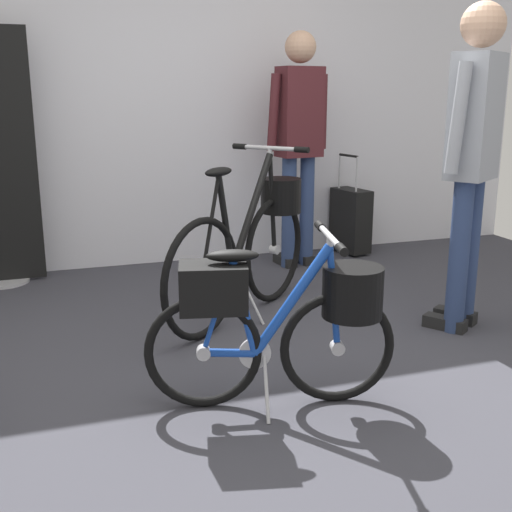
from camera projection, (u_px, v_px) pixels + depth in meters
ground_plane at (283, 377)px, 3.07m from camera, size 6.07×6.07×0.00m
back_wall at (174, 72)px, 4.87m from camera, size 6.07×0.10×2.93m
folding_bike_foreground at (282, 315)px, 2.72m from camera, size 1.06×0.52×0.77m
display_bike_left at (252, 240)px, 3.87m from camera, size 1.15×0.97×1.01m
visitor_near_wall at (299, 134)px, 4.80m from camera, size 0.53×0.31×1.75m
visitor_browsing at (472, 147)px, 3.47m from camera, size 0.45×0.38×1.78m
rolling_suitcase at (351, 220)px, 5.37m from camera, size 0.24×0.39×0.83m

